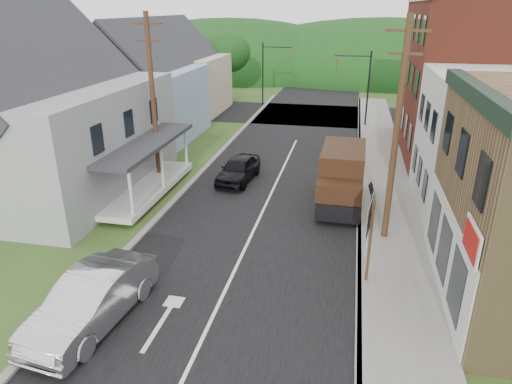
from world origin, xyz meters
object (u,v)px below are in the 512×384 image
Objects in this scene: dark_sedan at (238,169)px; warning_sign at (371,199)px; route_sign_cluster at (370,229)px; silver_sedan at (92,300)px; delivery_van at (342,178)px.

warning_sign reaches higher than dark_sedan.
route_sign_cluster is (6.90, -9.08, 1.47)m from dark_sedan.
dark_sedan is at bearing 135.08° from route_sign_cluster.
delivery_van is (7.11, 10.87, 0.61)m from silver_sedan.
silver_sedan is 2.26× the size of warning_sign.
route_sign_cluster reaches higher than dark_sedan.
delivery_van is at bearing -16.01° from dark_sedan.
delivery_van is 1.64× the size of route_sign_cluster.
route_sign_cluster reaches higher than delivery_van.
silver_sedan is at bearing -157.66° from warning_sign.
dark_sedan is 11.50m from route_sign_cluster.
route_sign_cluster is (8.27, 4.01, 1.34)m from silver_sedan.
dark_sedan is at bearing 160.09° from delivery_van.
warning_sign is at bearing 95.48° from route_sign_cluster.
silver_sedan is 1.62× the size of route_sign_cluster.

